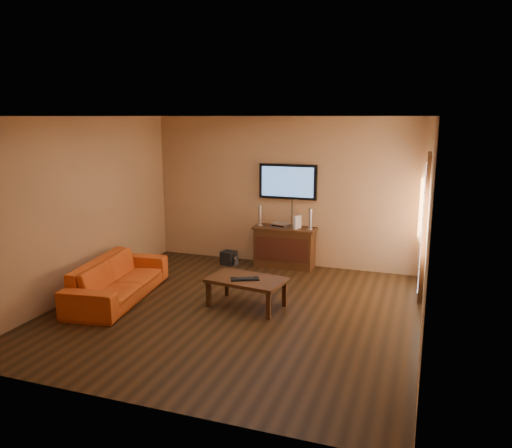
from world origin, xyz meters
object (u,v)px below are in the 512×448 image
at_px(keyboard, 245,279).
at_px(subwoofer, 229,258).
at_px(speaker_right, 310,220).
at_px(bottle, 236,262).
at_px(coffee_table, 247,282).
at_px(sofa, 118,273).
at_px(television, 288,182).
at_px(media_console, 284,247).
at_px(av_receiver, 281,225).
at_px(speaker_left, 260,216).
at_px(game_console, 298,222).

bearing_deg(keyboard, subwoofer, 118.26).
xyz_separation_m(speaker_right, bottle, (-1.30, -0.26, -0.81)).
relative_size(bottle, keyboard, 0.47).
relative_size(coffee_table, sofa, 0.57).
height_order(subwoofer, keyboard, keyboard).
relative_size(sofa, keyboard, 4.76).
bearing_deg(television, bottle, -151.29).
distance_m(media_console, television, 1.19).
height_order(av_receiver, subwoofer, av_receiver).
relative_size(television, coffee_table, 0.92).
distance_m(coffee_table, speaker_right, 2.16).
distance_m(media_console, speaker_left, 0.72).
xyz_separation_m(speaker_right, keyboard, (-0.45, -2.10, -0.47)).
xyz_separation_m(television, speaker_left, (-0.47, -0.18, -0.64)).
xyz_separation_m(television, bottle, (-0.83, -0.46, -1.45)).
distance_m(bottle, keyboard, 2.06).
xyz_separation_m(speaker_left, subwoofer, (-0.55, -0.18, -0.79)).
height_order(coffee_table, av_receiver, av_receiver).
relative_size(television, sofa, 0.52).
relative_size(subwoofer, keyboard, 0.56).
xyz_separation_m(coffee_table, av_receiver, (-0.09, 2.07, 0.40)).
bearing_deg(bottle, coffee_table, -64.38).
height_order(television, speaker_right, television).
xyz_separation_m(speaker_right, av_receiver, (-0.54, 0.03, -0.13)).
bearing_deg(television, game_console, -39.65).
relative_size(media_console, coffee_table, 0.97).
bearing_deg(sofa, television, -45.04).
relative_size(speaker_left, subwoofer, 1.53).
bearing_deg(sofa, coffee_table, -88.86).
height_order(television, speaker_left, television).
relative_size(coffee_table, av_receiver, 3.69).
relative_size(sofa, av_receiver, 6.52).
xyz_separation_m(coffee_table, speaker_left, (-0.49, 2.06, 0.54)).
bearing_deg(game_console, coffee_table, -73.05).
bearing_deg(game_console, speaker_right, 24.98).
distance_m(sofa, speaker_right, 3.40).
distance_m(television, speaker_left, 0.81).
distance_m(speaker_left, av_receiver, 0.43).
relative_size(television, game_console, 4.55).
bearing_deg(keyboard, television, 90.47).
bearing_deg(speaker_left, television, 20.86).
bearing_deg(keyboard, av_receiver, 92.30).
height_order(sofa, subwoofer, sofa).
xyz_separation_m(game_console, subwoofer, (-1.27, -0.16, -0.73)).
bearing_deg(coffee_table, bottle, 115.62).
relative_size(av_receiver, bottle, 1.55).
relative_size(media_console, av_receiver, 3.58).
xyz_separation_m(sofa, game_console, (2.17, 2.35, 0.46)).
distance_m(coffee_table, game_console, 2.10).
height_order(television, keyboard, television).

